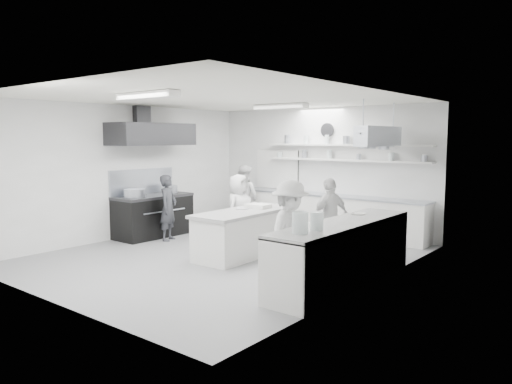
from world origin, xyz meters
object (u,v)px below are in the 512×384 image
Objects in this scene: right_counter at (342,254)px; cook_back at (244,197)px; prep_island at (246,234)px; cook_stove at (168,208)px; stove at (153,217)px; back_counter at (324,214)px.

right_counter is 5.00m from cook_back.
right_counter reaches higher than prep_island.
right_counter is 2.26× the size of cook_stove.
stove is at bearing 58.34° from cook_stove.
stove is 0.69m from cook_stove.
stove is 0.55× the size of right_counter.
stove is at bearing -136.01° from back_counter.
prep_island is at bearing 167.72° from right_counter.
cook_back is at bearing 147.82° from right_counter.
cook_back reaches higher than prep_island.
cook_stove is at bearing 173.71° from right_counter.
prep_island is 1.41× the size of cook_back.
stove is 1.23× the size of cook_stove.
cook_stove reaches higher than right_counter.
back_counter is 2.88m from prep_island.
back_counter is 4.13m from right_counter.
cook_back reaches higher than right_counter.
cook_stove reaches higher than back_counter.
right_counter is at bearing -6.52° from stove.
cook_stove is 2.19m from cook_back.
back_counter reaches higher than stove.
back_counter is 3.13× the size of cook_back.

